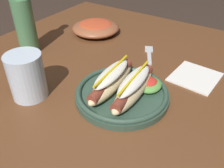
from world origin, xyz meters
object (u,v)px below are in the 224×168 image
at_px(fork, 149,53).
at_px(hot_dog_plate, 123,89).
at_px(water_cup, 27,76).
at_px(side_bowl, 96,27).
at_px(napkin, 195,77).
at_px(glass_bottle, 25,23).

bearing_deg(fork, hot_dog_plate, 163.29).
distance_m(hot_dog_plate, water_cup, 0.24).
distance_m(side_bowl, napkin, 0.43).
height_order(hot_dog_plate, fork, hot_dog_plate).
bearing_deg(water_cup, hot_dog_plate, -59.20).
relative_size(hot_dog_plate, side_bowl, 1.32).
relative_size(water_cup, side_bowl, 0.65).
distance_m(water_cup, side_bowl, 0.41).
height_order(water_cup, side_bowl, water_cup).
xyz_separation_m(water_cup, side_bowl, (0.40, 0.09, -0.03)).
bearing_deg(side_bowl, hot_dog_plate, -133.93).
bearing_deg(glass_bottle, water_cup, -131.17).
relative_size(side_bowl, napkin, 1.36).
bearing_deg(hot_dog_plate, napkin, -33.29).
xyz_separation_m(fork, water_cup, (-0.36, 0.16, 0.06)).
relative_size(hot_dog_plate, napkin, 1.80).
xyz_separation_m(hot_dog_plate, fork, (0.24, 0.05, -0.02)).
bearing_deg(glass_bottle, hot_dog_plate, -96.23).
bearing_deg(hot_dog_plate, water_cup, 120.80).
relative_size(hot_dog_plate, glass_bottle, 0.95).
bearing_deg(fork, side_bowl, 53.26).
bearing_deg(glass_bottle, fork, -59.73).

